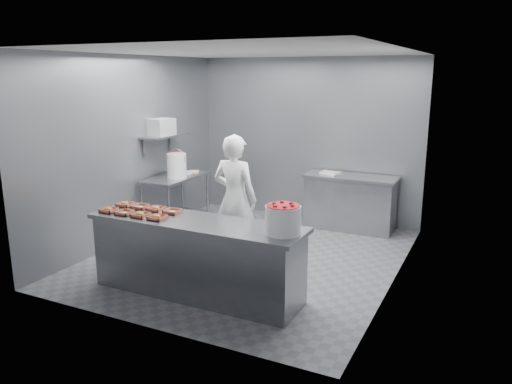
# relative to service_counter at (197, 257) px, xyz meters

# --- Properties ---
(floor) EXTENTS (4.50, 4.50, 0.00)m
(floor) POSITION_rel_service_counter_xyz_m (0.00, 1.35, -0.45)
(floor) COLOR #4C4C51
(floor) RESTS_ON ground
(ceiling) EXTENTS (4.50, 4.50, 0.00)m
(ceiling) POSITION_rel_service_counter_xyz_m (0.00, 1.35, 2.35)
(ceiling) COLOR white
(ceiling) RESTS_ON wall_back
(wall_back) EXTENTS (4.00, 0.04, 2.80)m
(wall_back) POSITION_rel_service_counter_xyz_m (0.00, 3.60, 0.95)
(wall_back) COLOR slate
(wall_back) RESTS_ON ground
(wall_left) EXTENTS (0.04, 4.50, 2.80)m
(wall_left) POSITION_rel_service_counter_xyz_m (-2.00, 1.35, 0.95)
(wall_left) COLOR slate
(wall_left) RESTS_ON ground
(wall_right) EXTENTS (0.04, 4.50, 2.80)m
(wall_right) POSITION_rel_service_counter_xyz_m (2.00, 1.35, 0.95)
(wall_right) COLOR slate
(wall_right) RESTS_ON ground
(service_counter) EXTENTS (2.60, 0.70, 0.90)m
(service_counter) POSITION_rel_service_counter_xyz_m (0.00, 0.00, 0.00)
(service_counter) COLOR slate
(service_counter) RESTS_ON ground
(prep_table) EXTENTS (0.60, 1.20, 0.90)m
(prep_table) POSITION_rel_service_counter_xyz_m (-1.65, 1.95, 0.14)
(prep_table) COLOR slate
(prep_table) RESTS_ON ground
(back_counter) EXTENTS (1.50, 0.60, 0.90)m
(back_counter) POSITION_rel_service_counter_xyz_m (0.90, 3.25, -0.00)
(back_counter) COLOR slate
(back_counter) RESTS_ON ground
(wall_shelf) EXTENTS (0.35, 0.90, 0.03)m
(wall_shelf) POSITION_rel_service_counter_xyz_m (-1.82, 1.95, 1.10)
(wall_shelf) COLOR slate
(wall_shelf) RESTS_ON wall_left
(tray_0) EXTENTS (0.19, 0.18, 0.06)m
(tray_0) POSITION_rel_service_counter_xyz_m (-1.14, -0.15, 0.47)
(tray_0) COLOR tan
(tray_0) RESTS_ON service_counter
(tray_1) EXTENTS (0.19, 0.18, 0.04)m
(tray_1) POSITION_rel_service_counter_xyz_m (-0.90, -0.15, 0.47)
(tray_1) COLOR tan
(tray_1) RESTS_ON service_counter
(tray_2) EXTENTS (0.19, 0.18, 0.06)m
(tray_2) POSITION_rel_service_counter_xyz_m (-0.66, -0.15, 0.47)
(tray_2) COLOR tan
(tray_2) RESTS_ON service_counter
(tray_3) EXTENTS (0.19, 0.18, 0.06)m
(tray_3) POSITION_rel_service_counter_xyz_m (-0.42, -0.15, 0.47)
(tray_3) COLOR tan
(tray_3) RESTS_ON service_counter
(tray_4) EXTENTS (0.19, 0.18, 0.06)m
(tray_4) POSITION_rel_service_counter_xyz_m (-1.14, 0.15, 0.47)
(tray_4) COLOR tan
(tray_4) RESTS_ON service_counter
(tray_5) EXTENTS (0.19, 0.18, 0.04)m
(tray_5) POSITION_rel_service_counter_xyz_m (-0.90, 0.15, 0.47)
(tray_5) COLOR tan
(tray_5) RESTS_ON service_counter
(tray_6) EXTENTS (0.19, 0.18, 0.06)m
(tray_6) POSITION_rel_service_counter_xyz_m (-0.66, 0.15, 0.47)
(tray_6) COLOR tan
(tray_6) RESTS_ON service_counter
(tray_7) EXTENTS (0.19, 0.18, 0.04)m
(tray_7) POSITION_rel_service_counter_xyz_m (-0.42, 0.15, 0.47)
(tray_7) COLOR tan
(tray_7) RESTS_ON service_counter
(worker) EXTENTS (0.65, 0.44, 1.75)m
(worker) POSITION_rel_service_counter_xyz_m (-0.13, 1.18, 0.42)
(worker) COLOR white
(worker) RESTS_ON ground
(strawberry_tub) EXTENTS (0.37, 0.37, 0.31)m
(strawberry_tub) POSITION_rel_service_counter_xyz_m (1.08, -0.00, 0.61)
(strawberry_tub) COLOR white
(strawberry_tub) RESTS_ON service_counter
(glaze_bucket) EXTENTS (0.32, 0.31, 0.47)m
(glaze_bucket) POSITION_rel_service_counter_xyz_m (-1.56, 1.88, 0.65)
(glaze_bucket) COLOR white
(glaze_bucket) RESTS_ON prep_table
(bucket_lid) EXTENTS (0.38, 0.38, 0.02)m
(bucket_lid) POSITION_rel_service_counter_xyz_m (-1.67, 2.21, 0.46)
(bucket_lid) COLOR white
(bucket_lid) RESTS_ON prep_table
(rag) EXTENTS (0.19, 0.18, 0.02)m
(rag) POSITION_rel_service_counter_xyz_m (-1.57, 2.39, 0.46)
(rag) COLOR #CCB28C
(rag) RESTS_ON prep_table
(appliance) EXTENTS (0.37, 0.40, 0.27)m
(appliance) POSITION_rel_service_counter_xyz_m (-1.82, 1.87, 1.25)
(appliance) COLOR gray
(appliance) RESTS_ON wall_shelf
(paper_stack) EXTENTS (0.34, 0.29, 0.04)m
(paper_stack) POSITION_rel_service_counter_xyz_m (0.55, 3.25, 0.46)
(paper_stack) COLOR silver
(paper_stack) RESTS_ON back_counter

